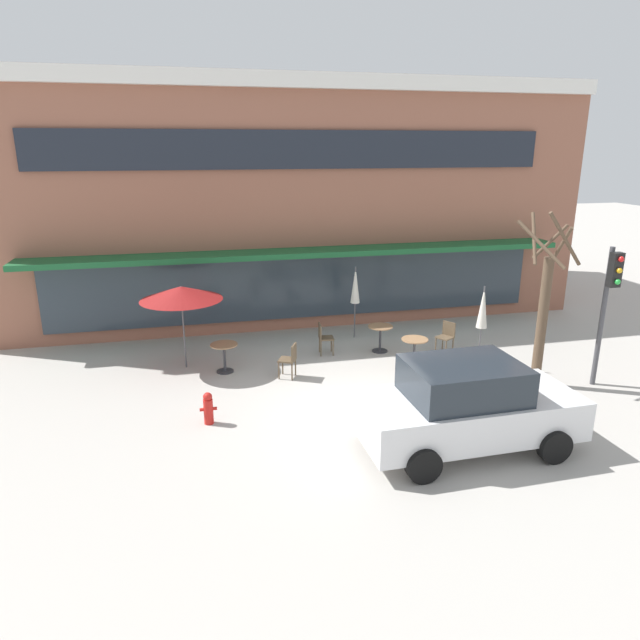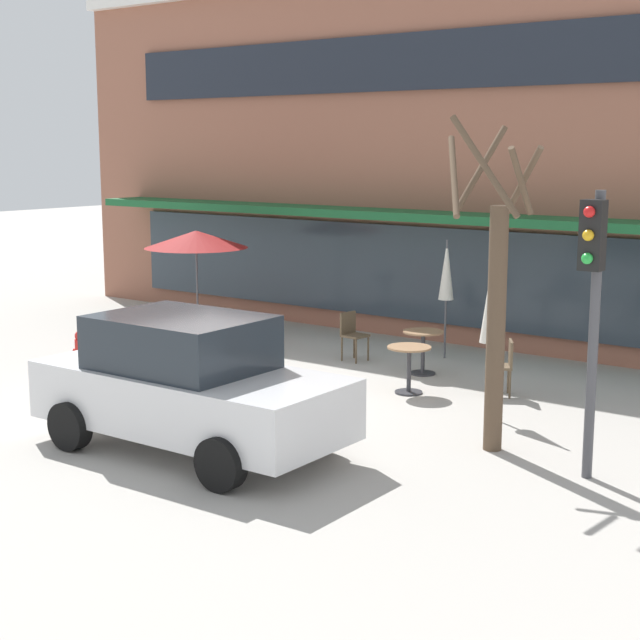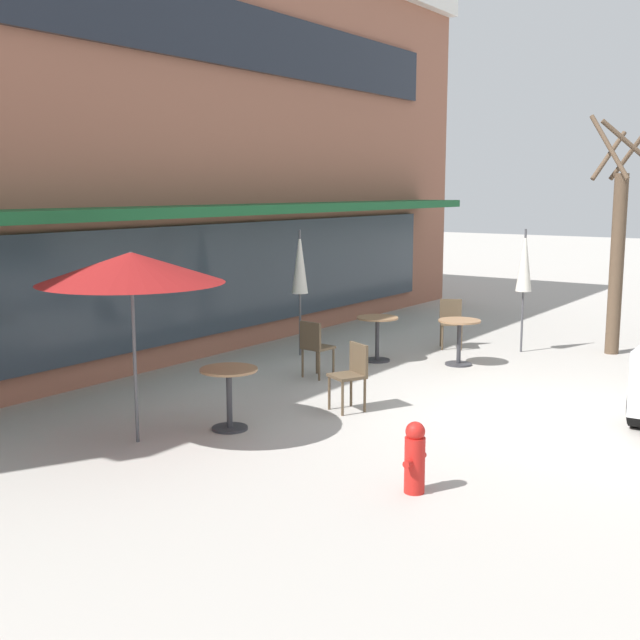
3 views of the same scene
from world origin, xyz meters
name	(u,v)px [view 2 (image 2 of 3)]	position (x,y,z in m)	size (l,w,h in m)	color
ground_plane	(215,399)	(0.00, 0.00, 0.00)	(80.00, 80.00, 0.00)	#ADA8A0
building_facade	(510,148)	(0.00, 9.97, 3.82)	(19.08, 9.10, 7.65)	#935B47
cafe_table_near_wall	(423,345)	(1.72, 3.39, 0.52)	(0.70, 0.70, 0.76)	#333338
cafe_table_streetside	(409,362)	(2.23, 2.12, 0.52)	(0.70, 0.70, 0.76)	#333338
cafe_table_by_tree	(214,322)	(-2.68, 2.86, 0.52)	(0.70, 0.70, 0.76)	#333338
patio_umbrella_green_folded	(196,239)	(-3.66, 3.41, 2.02)	(2.10, 2.10, 2.20)	#4C4C51
patio_umbrella_cream_folded	(490,306)	(3.86, 1.66, 1.63)	(0.28, 0.28, 2.20)	#4C4C51
patio_umbrella_corner_open	(446,271)	(1.37, 4.75, 1.63)	(0.28, 0.28, 2.20)	#4C4C51
cafe_chair_0	(249,337)	(-1.11, 2.10, 0.53)	(0.53, 0.53, 0.89)	brown
cafe_chair_1	(352,332)	(0.11, 3.55, 0.53)	(0.44, 0.44, 0.89)	brown
cafe_chair_2	(504,363)	(3.50, 2.88, 0.53)	(0.55, 0.55, 0.89)	brown
parked_sedan	(188,384)	(1.54, -2.11, 0.88)	(4.23, 2.08, 1.76)	silver
street_tree	(495,302)	(4.64, 0.26, 1.94)	(1.36, 1.39, 4.27)	brown
traffic_light_pole	(593,288)	(6.06, -0.11, 2.30)	(0.26, 0.44, 3.40)	#47474C
fire_hydrant	(81,350)	(-3.23, 0.04, 0.35)	(0.36, 0.20, 0.71)	red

